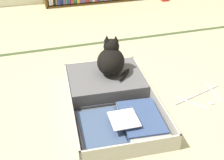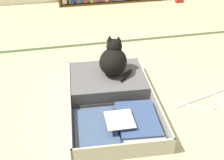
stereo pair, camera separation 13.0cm
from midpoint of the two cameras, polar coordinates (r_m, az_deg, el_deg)
The scene contains 5 objects.
ground_plane at distance 2.04m, azimuth -0.57°, elevation -3.85°, with size 10.00×10.00×0.00m, color #C0B78A.
tatami_border at distance 2.84m, azimuth -6.04°, elevation 7.17°, with size 4.80×0.05×0.00m.
open_suitcase at distance 2.00m, azimuth -2.08°, elevation -2.96°, with size 0.64×0.99×0.11m.
black_cat at distance 2.08m, azimuth -2.01°, elevation 4.08°, with size 0.30×0.32×0.28m.
clothes_hanger at distance 2.13m, azimuth 16.08°, elevation -3.36°, with size 0.44×0.28×0.01m.
Camera 1 is at (-0.52, -1.56, 1.21)m, focal length 45.41 mm.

